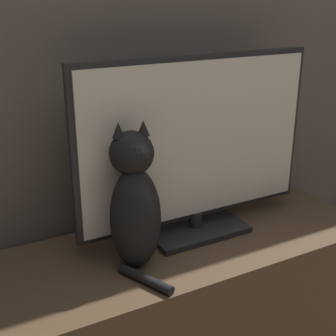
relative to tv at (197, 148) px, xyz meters
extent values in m
cube|color=#60564C|center=(-0.09, 0.23, 0.46)|extent=(4.80, 0.05, 2.60)
cube|color=brown|center=(-0.09, -0.06, -0.58)|extent=(1.35, 0.49, 0.54)
cube|color=black|center=(0.00, 0.00, -0.30)|extent=(0.34, 0.21, 0.02)
cylinder|color=black|center=(0.00, 0.00, -0.26)|extent=(0.04, 0.04, 0.06)
cube|color=black|center=(0.00, 0.00, 0.03)|extent=(0.85, 0.02, 0.55)
cube|color=silver|center=(0.00, -0.01, 0.03)|extent=(0.81, 0.01, 0.52)
ellipsoid|color=black|center=(-0.27, -0.11, -0.15)|extent=(0.18, 0.16, 0.32)
ellipsoid|color=silver|center=(-0.26, -0.06, -0.16)|extent=(0.09, 0.06, 0.18)
sphere|color=black|center=(-0.27, -0.08, 0.05)|extent=(0.15, 0.15, 0.13)
cone|color=black|center=(-0.30, -0.07, 0.12)|extent=(0.04, 0.04, 0.04)
cone|color=black|center=(-0.23, -0.09, 0.12)|extent=(0.04, 0.04, 0.04)
cylinder|color=black|center=(-0.29, -0.20, -0.29)|extent=(0.10, 0.19, 0.03)
camera|label=1|loc=(-0.78, -1.24, 0.48)|focal=50.00mm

